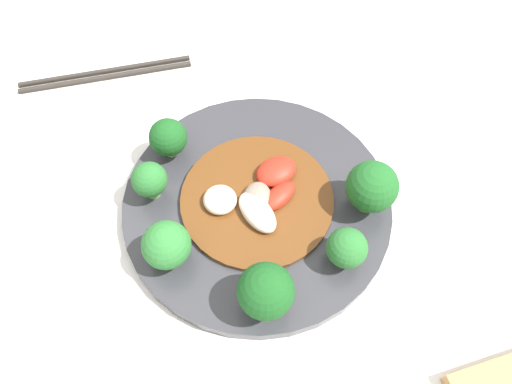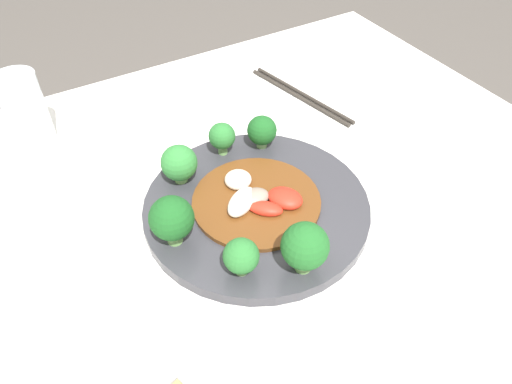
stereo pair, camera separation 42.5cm
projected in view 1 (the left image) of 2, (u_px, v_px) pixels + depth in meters
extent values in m
plane|color=#4C4742|center=(256.00, 341.00, 1.21)|extent=(8.00, 8.00, 0.00)
cube|color=silver|center=(256.00, 291.00, 0.91)|extent=(1.01, 0.89, 0.71)
cylinder|color=#333338|center=(256.00, 204.00, 0.58)|extent=(0.31, 0.31, 0.02)
cylinder|color=#89B76B|center=(171.00, 149.00, 0.61)|extent=(0.02, 0.02, 0.01)
sphere|color=#19511E|center=(168.00, 137.00, 0.59)|extent=(0.05, 0.05, 0.05)
cylinder|color=#70A356|center=(343.00, 257.00, 0.53)|extent=(0.02, 0.02, 0.01)
sphere|color=#286B2D|center=(347.00, 248.00, 0.51)|extent=(0.04, 0.04, 0.04)
cylinder|color=#70A356|center=(153.00, 191.00, 0.58)|extent=(0.01, 0.01, 0.02)
sphere|color=#286B2D|center=(149.00, 179.00, 0.55)|extent=(0.04, 0.04, 0.04)
cylinder|color=#7AAD5B|center=(170.00, 256.00, 0.54)|extent=(0.02, 0.02, 0.01)
sphere|color=#2D7533|center=(166.00, 245.00, 0.51)|extent=(0.05, 0.05, 0.05)
cylinder|color=#70A356|center=(366.00, 201.00, 0.57)|extent=(0.02, 0.02, 0.02)
sphere|color=#1E5B23|center=(372.00, 187.00, 0.54)|extent=(0.06, 0.06, 0.06)
cylinder|color=#70A356|center=(265.00, 302.00, 0.51)|extent=(0.02, 0.02, 0.02)
sphere|color=#19511E|center=(266.00, 291.00, 0.48)|extent=(0.06, 0.06, 0.06)
cylinder|color=#5B3314|center=(256.00, 199.00, 0.57)|extent=(0.18, 0.18, 0.01)
ellipsoid|color=red|center=(279.00, 196.00, 0.57)|extent=(0.05, 0.05, 0.02)
ellipsoid|color=gray|center=(253.00, 198.00, 0.56)|extent=(0.05, 0.04, 0.02)
ellipsoid|color=beige|center=(220.00, 200.00, 0.56)|extent=(0.05, 0.05, 0.02)
ellipsoid|color=silver|center=(261.00, 212.00, 0.55)|extent=(0.07, 0.06, 0.02)
ellipsoid|color=red|center=(276.00, 172.00, 0.58)|extent=(0.06, 0.06, 0.02)
cylinder|color=#2D2823|center=(106.00, 71.00, 0.70)|extent=(0.06, 0.24, 0.01)
cylinder|color=#2D2823|center=(106.00, 77.00, 0.70)|extent=(0.06, 0.24, 0.01)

